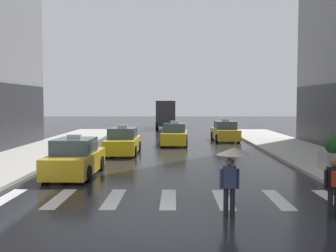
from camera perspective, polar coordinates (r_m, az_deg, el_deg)
ground_plane at (r=10.52m, az=-0.21°, el=-14.23°), size 160.00×160.00×0.00m
crosswalk_markings at (r=13.40m, az=0.05°, el=-10.32°), size 11.30×2.80×0.01m
taxi_lead at (r=17.90m, az=-13.07°, el=-4.59°), size 1.97×4.56×1.80m
taxi_second at (r=24.81m, az=-6.42°, el=-2.31°), size 1.95×4.55×1.80m
taxi_third at (r=29.95m, az=0.94°, el=-1.31°), size 2.06×4.60×1.80m
taxi_fourth at (r=33.47m, az=8.11°, el=-0.85°), size 2.08×4.61×1.80m
box_truck at (r=48.29m, az=-0.38°, el=1.82°), size 2.44×7.60×3.35m
pedestrian_with_umbrella at (r=11.23m, az=9.13°, el=-5.19°), size 0.96×0.96×1.94m
pedestrian_with_backpack at (r=11.88m, az=22.60°, el=-7.59°), size 0.55×0.43×1.65m
planter_near_corner at (r=19.38m, az=22.62°, el=-3.71°), size 1.10×1.10×1.60m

